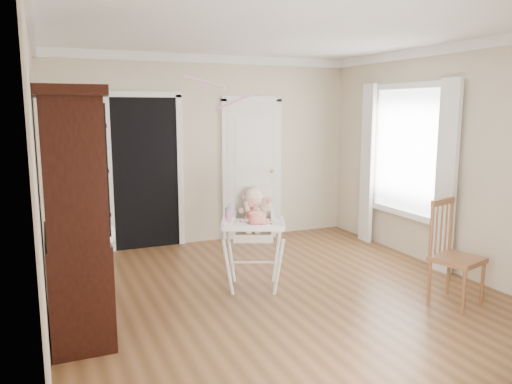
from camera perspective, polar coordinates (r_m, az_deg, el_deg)
name	(u,v)px	position (r m, az deg, el deg)	size (l,w,h in m)	color
floor	(282,298)	(5.32, 3.02, -11.99)	(5.00, 5.00, 0.00)	brown
ceiling	(285,29)	(5.00, 3.30, 18.12)	(5.00, 5.00, 0.00)	white
wall_back	(207,150)	(7.30, -5.63, 4.77)	(4.50, 4.50, 0.00)	beige
wall_left	(38,183)	(4.47, -23.64, 1.00)	(5.00, 5.00, 0.00)	beige
wall_right	(455,160)	(6.31, 21.81, 3.39)	(5.00, 5.00, 0.00)	beige
crown_molding	(285,35)	(5.00, 3.30, 17.44)	(4.50, 5.00, 0.12)	white
doorway	(146,170)	(7.09, -12.51, 2.49)	(1.06, 0.05, 2.22)	black
closet_door	(252,170)	(7.55, -0.46, 2.50)	(0.96, 0.09, 2.13)	white
window_right	(405,159)	(6.86, 16.64, 3.58)	(0.13, 1.84, 2.30)	white
high_chair	(253,226)	(5.38, -0.30, -3.90)	(0.90, 0.99, 1.14)	white
baby	(254,211)	(5.38, -0.28, -2.20)	(0.30, 0.32, 0.49)	beige
cake	(258,218)	(5.10, 0.17, -3.01)	(0.24, 0.24, 0.11)	silver
sippy_cup	(229,214)	(5.21, -3.16, -2.50)	(0.08, 0.08, 0.19)	#CC7DB4
china_cabinet	(74,213)	(4.57, -20.09, -2.25)	(0.56, 1.26, 2.13)	black
dining_chair	(454,256)	(5.42, 21.72, -6.80)	(0.53, 0.53, 1.05)	brown
streamer	(204,82)	(5.22, -5.97, 12.42)	(0.03, 0.50, 0.02)	#FC92CB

